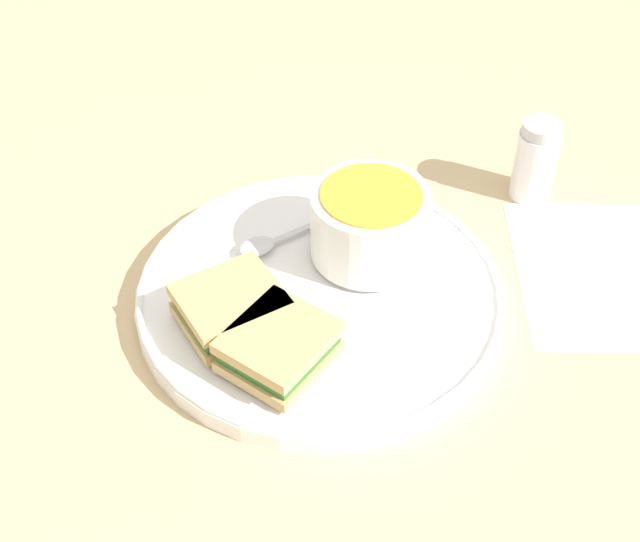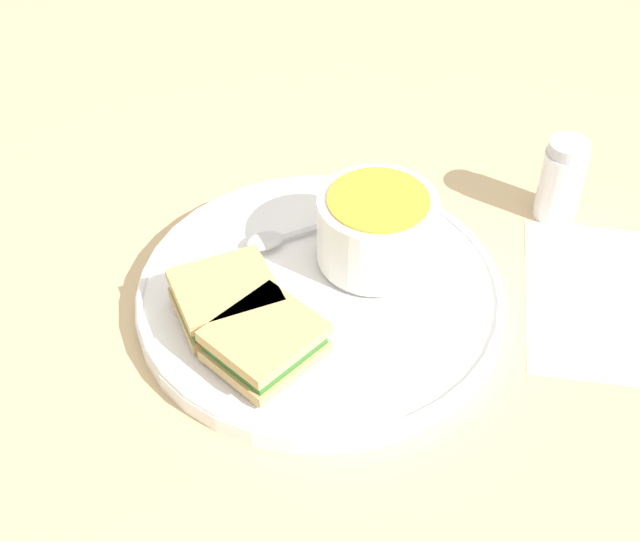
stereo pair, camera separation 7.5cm
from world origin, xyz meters
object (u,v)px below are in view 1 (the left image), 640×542
spoon (266,243)px  sandwich_half_near (231,307)px  salt_shaker (536,161)px  sandwich_half_far (279,347)px  soup_bowl (370,223)px

spoon → sandwich_half_near: 0.09m
sandwich_half_near → salt_shaker: 0.34m
sandwich_half_far → spoon: bearing=-15.8°
sandwich_half_far → salt_shaker: (0.12, -0.31, 0.00)m
sandwich_half_near → sandwich_half_far: bearing=-159.5°
spoon → salt_shaker: (-0.01, -0.28, 0.02)m
soup_bowl → spoon: (0.04, 0.08, -0.03)m
sandwich_half_far → salt_shaker: 0.34m
soup_bowl → sandwich_half_near: 0.14m
spoon → sandwich_half_far: sandwich_half_far is taller
soup_bowl → sandwich_half_near: size_ratio=1.17×
sandwich_half_near → salt_shaker: size_ratio=1.06×
spoon → soup_bowl: bearing=143.3°
spoon → sandwich_half_near: sandwich_half_near is taller
sandwich_half_near → salt_shaker: bearing=-78.6°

